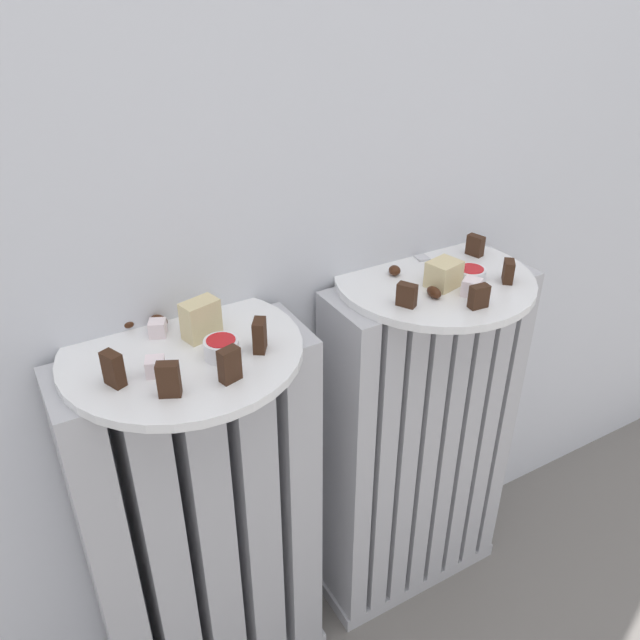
% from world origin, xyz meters
% --- Properties ---
extents(radiator_left, '(0.36, 0.13, 0.67)m').
position_xyz_m(radiator_left, '(-0.20, 0.28, 0.33)').
color(radiator_left, '#B2B2B7').
rests_on(radiator_left, ground_plane).
extents(radiator_right, '(0.36, 0.13, 0.67)m').
position_xyz_m(radiator_right, '(0.20, 0.28, 0.33)').
color(radiator_right, '#B2B2B7').
rests_on(radiator_right, ground_plane).
extents(plate_left, '(0.31, 0.31, 0.01)m').
position_xyz_m(plate_left, '(-0.20, 0.28, 0.67)').
color(plate_left, white).
rests_on(plate_left, radiator_left).
extents(plate_right, '(0.31, 0.31, 0.01)m').
position_xyz_m(plate_right, '(0.20, 0.28, 0.67)').
color(plate_right, white).
rests_on(plate_right, radiator_right).
extents(dark_cake_slice_left_0, '(0.02, 0.03, 0.04)m').
position_xyz_m(dark_cake_slice_left_0, '(-0.30, 0.24, 0.70)').
color(dark_cake_slice_left_0, '#382114').
rests_on(dark_cake_slice_left_0, plate_left).
extents(dark_cake_slice_left_1, '(0.03, 0.02, 0.04)m').
position_xyz_m(dark_cake_slice_left_1, '(-0.25, 0.19, 0.70)').
color(dark_cake_slice_left_1, '#382114').
rests_on(dark_cake_slice_left_1, plate_left).
extents(dark_cake_slice_left_2, '(0.03, 0.02, 0.04)m').
position_xyz_m(dark_cake_slice_left_2, '(-0.18, 0.18, 0.70)').
color(dark_cake_slice_left_2, '#382114').
rests_on(dark_cake_slice_left_2, plate_left).
extents(dark_cake_slice_left_3, '(0.03, 0.03, 0.04)m').
position_xyz_m(dark_cake_slice_left_3, '(-0.12, 0.22, 0.70)').
color(dark_cake_slice_left_3, '#382114').
rests_on(dark_cake_slice_left_3, plate_left).
extents(marble_cake_slice_left_0, '(0.05, 0.04, 0.05)m').
position_xyz_m(marble_cake_slice_left_0, '(-0.17, 0.29, 0.70)').
color(marble_cake_slice_left_0, beige).
rests_on(marble_cake_slice_left_0, plate_left).
extents(turkish_delight_left_0, '(0.03, 0.03, 0.02)m').
position_xyz_m(turkish_delight_left_0, '(-0.25, 0.24, 0.69)').
color(turkish_delight_left_0, white).
rests_on(turkish_delight_left_0, plate_left).
extents(turkish_delight_left_1, '(0.03, 0.03, 0.02)m').
position_xyz_m(turkish_delight_left_1, '(-0.22, 0.32, 0.69)').
color(turkish_delight_left_1, white).
rests_on(turkish_delight_left_1, plate_left).
extents(medjool_date_left_0, '(0.03, 0.03, 0.02)m').
position_xyz_m(medjool_date_left_0, '(-0.21, 0.34, 0.69)').
color(medjool_date_left_0, '#3D1E0F').
rests_on(medjool_date_left_0, plate_left).
extents(medjool_date_left_1, '(0.02, 0.03, 0.01)m').
position_xyz_m(medjool_date_left_1, '(-0.25, 0.36, 0.69)').
color(medjool_date_left_1, '#3D1E0F').
rests_on(medjool_date_left_1, plate_left).
extents(jam_bowl_left, '(0.04, 0.04, 0.02)m').
position_xyz_m(jam_bowl_left, '(-0.17, 0.23, 0.69)').
color(jam_bowl_left, white).
rests_on(jam_bowl_left, plate_left).
extents(dark_cake_slice_right_0, '(0.03, 0.03, 0.03)m').
position_xyz_m(dark_cake_slice_right_0, '(0.11, 0.22, 0.70)').
color(dark_cake_slice_right_0, '#382114').
rests_on(dark_cake_slice_right_0, plate_right).
extents(dark_cake_slice_right_1, '(0.03, 0.02, 0.03)m').
position_xyz_m(dark_cake_slice_right_1, '(0.19, 0.17, 0.70)').
color(dark_cake_slice_right_1, '#382114').
rests_on(dark_cake_slice_right_1, plate_right).
extents(dark_cake_slice_right_2, '(0.03, 0.03, 0.03)m').
position_xyz_m(dark_cake_slice_right_2, '(0.29, 0.21, 0.70)').
color(dark_cake_slice_right_2, '#382114').
rests_on(dark_cake_slice_right_2, plate_right).
extents(dark_cake_slice_right_3, '(0.02, 0.03, 0.03)m').
position_xyz_m(dark_cake_slice_right_3, '(0.31, 0.31, 0.70)').
color(dark_cake_slice_right_3, '#382114').
rests_on(dark_cake_slice_right_3, plate_right).
extents(marble_cake_slice_right_0, '(0.05, 0.05, 0.04)m').
position_xyz_m(marble_cake_slice_right_0, '(0.19, 0.25, 0.70)').
color(marble_cake_slice_right_0, beige).
rests_on(marble_cake_slice_right_0, plate_right).
extents(turkish_delight_right_0, '(0.02, 0.02, 0.02)m').
position_xyz_m(turkish_delight_right_0, '(0.21, 0.28, 0.69)').
color(turkish_delight_right_0, white).
rests_on(turkish_delight_right_0, plate_right).
extents(turkish_delight_right_1, '(0.03, 0.03, 0.03)m').
position_xyz_m(turkish_delight_right_1, '(0.21, 0.20, 0.69)').
color(turkish_delight_right_1, white).
rests_on(turkish_delight_right_1, plate_right).
extents(medjool_date_right_0, '(0.03, 0.03, 0.01)m').
position_xyz_m(medjool_date_right_0, '(0.15, 0.31, 0.69)').
color(medjool_date_right_0, '#3D1E0F').
rests_on(medjool_date_right_0, plate_right).
extents(medjool_date_right_1, '(0.02, 0.03, 0.02)m').
position_xyz_m(medjool_date_right_1, '(0.16, 0.23, 0.69)').
color(medjool_date_right_1, '#3D1E0F').
rests_on(medjool_date_right_1, plate_right).
extents(medjool_date_right_2, '(0.03, 0.03, 0.01)m').
position_xyz_m(medjool_date_right_2, '(0.23, 0.30, 0.69)').
color(medjool_date_right_2, '#3D1E0F').
rests_on(medjool_date_right_2, plate_right).
extents(jam_bowl_right, '(0.05, 0.05, 0.02)m').
position_xyz_m(jam_bowl_right, '(0.24, 0.24, 0.69)').
color(jam_bowl_right, white).
rests_on(jam_bowl_right, plate_right).
extents(fork, '(0.03, 0.10, 0.00)m').
position_xyz_m(fork, '(0.22, 0.31, 0.68)').
color(fork, silver).
rests_on(fork, plate_right).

